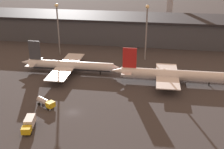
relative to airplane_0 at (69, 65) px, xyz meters
name	(u,v)px	position (x,y,z in m)	size (l,w,h in m)	color
ground	(73,112)	(11.48, -32.88, -3.29)	(600.00, 600.00, 0.00)	#383538
terminal_building	(116,28)	(11.48, 56.99, 4.06)	(214.29, 31.64, 14.61)	#3D424C
airplane_0	(69,65)	(0.00, 0.00, 0.00)	(44.88, 33.59, 13.68)	silver
airplane_1	(171,75)	(43.44, -3.98, 0.26)	(49.00, 26.37, 13.96)	silver
service_vehicle_2	(46,102)	(1.44, -30.60, -1.69)	(7.55, 5.74, 2.69)	gold
service_vehicle_3	(29,124)	(1.75, -44.13, -1.51)	(4.08, 8.30, 3.12)	gold
lamp_post_1	(58,23)	(-12.30, 22.61, 13.22)	(1.80, 1.80, 26.10)	slate
lamp_post_2	(147,26)	(31.58, 22.61, 13.52)	(1.80, 1.80, 26.64)	slate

